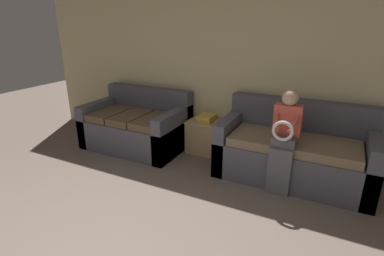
% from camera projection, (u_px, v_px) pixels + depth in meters
% --- Properties ---
extents(wall_back, '(6.91, 0.06, 2.55)m').
position_uv_depth(wall_back, '(230.00, 69.00, 4.41)').
color(wall_back, '#C6B789').
rests_on(wall_back, ground_plane).
extents(couch_main, '(1.89, 0.92, 0.97)m').
position_uv_depth(couch_main, '(294.00, 152.00, 3.87)').
color(couch_main, '#4C4C56').
rests_on(couch_main, ground_plane).
extents(couch_side, '(1.57, 1.00, 0.91)m').
position_uv_depth(couch_side, '(137.00, 126.00, 4.85)').
color(couch_side, '#4C4C56').
rests_on(couch_side, ground_plane).
extents(child_left_seated, '(0.32, 0.38, 1.23)m').
position_uv_depth(child_left_seated, '(285.00, 137.00, 3.47)').
color(child_left_seated, '#56565B').
rests_on(child_left_seated, ground_plane).
extents(side_shelf, '(0.55, 0.43, 0.50)m').
position_uv_depth(side_shelf, '(206.00, 136.00, 4.64)').
color(side_shelf, tan).
rests_on(side_shelf, ground_plane).
extents(book_stack, '(0.21, 0.29, 0.10)m').
position_uv_depth(book_stack, '(207.00, 118.00, 4.54)').
color(book_stack, gold).
rests_on(book_stack, side_shelf).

